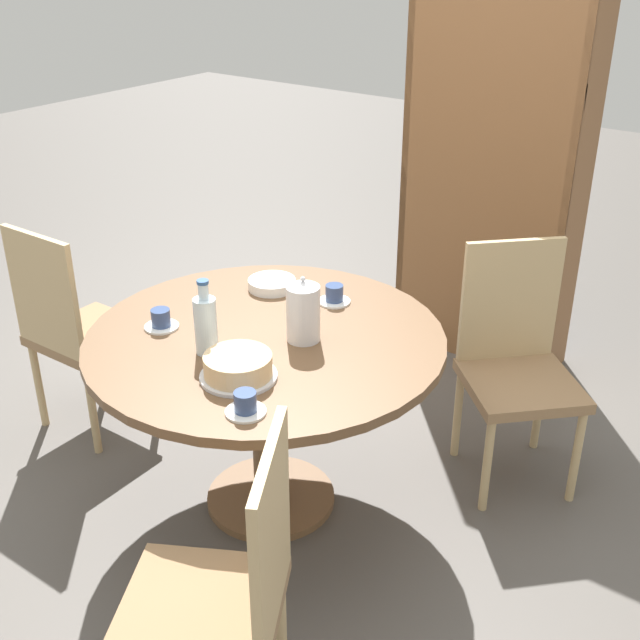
{
  "coord_description": "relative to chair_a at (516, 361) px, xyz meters",
  "views": [
    {
      "loc": [
        1.65,
        -1.91,
        2.07
      ],
      "look_at": [
        0.0,
        0.33,
        0.67
      ],
      "focal_mm": 45.0,
      "sensor_mm": 36.0,
      "label": 1
    }
  ],
  "objects": [
    {
      "name": "cup_a",
      "position": [
        -0.61,
        -0.39,
        0.26
      ],
      "size": [
        0.13,
        0.13,
        0.07
      ],
      "color": "white",
      "rests_on": "dining_table"
    },
    {
      "name": "water_bottle",
      "position": [
        -0.73,
        -0.97,
        0.34
      ],
      "size": [
        0.08,
        0.08,
        0.27
      ],
      "color": "silver",
      "rests_on": "dining_table"
    },
    {
      "name": "cup_b",
      "position": [
        -0.99,
        -0.93,
        0.26
      ],
      "size": [
        0.13,
        0.13,
        0.07
      ],
      "color": "white",
      "rests_on": "dining_table"
    },
    {
      "name": "bookshelf",
      "position": [
        -0.57,
        0.86,
        0.43
      ],
      "size": [
        0.87,
        0.28,
        1.93
      ],
      "rotation": [
        0.0,
        0.0,
        3.14
      ],
      "color": "brown",
      "rests_on": "ground_plane"
    },
    {
      "name": "plate_stack",
      "position": [
        -0.88,
        -0.43,
        0.26
      ],
      "size": [
        0.19,
        0.19,
        0.04
      ],
      "color": "white",
      "rests_on": "dining_table"
    },
    {
      "name": "ground_plane",
      "position": [
        -0.65,
        -0.76,
        -0.51
      ],
      "size": [
        14.0,
        14.0,
        0.0
      ],
      "primitive_type": "plane",
      "color": "#56514C"
    },
    {
      "name": "coffee_pot",
      "position": [
        -0.52,
        -0.7,
        0.35
      ],
      "size": [
        0.12,
        0.12,
        0.24
      ],
      "color": "silver",
      "rests_on": "dining_table"
    },
    {
      "name": "chair_a",
      "position": [
        0.0,
        0.0,
        0.0
      ],
      "size": [
        0.59,
        0.59,
        0.97
      ],
      "rotation": [
        0.0,
        0.0,
        0.79
      ],
      "color": "tan",
      "rests_on": "ground_plane"
    },
    {
      "name": "cup_c",
      "position": [
        -0.37,
        -1.17,
        0.26
      ],
      "size": [
        0.13,
        0.13,
        0.07
      ],
      "color": "white",
      "rests_on": "dining_table"
    },
    {
      "name": "dining_table",
      "position": [
        -0.65,
        -0.76,
        0.1
      ],
      "size": [
        1.29,
        1.29,
        0.74
      ],
      "color": "brown",
      "rests_on": "ground_plane"
    },
    {
      "name": "chair_c",
      "position": [
        -0.1,
        -1.58,
        0.0
      ],
      "size": [
        0.57,
        0.57,
        0.97
      ],
      "rotation": [
        0.0,
        0.0,
        5.23
      ],
      "color": "tan",
      "rests_on": "ground_plane"
    },
    {
      "name": "cake_main",
      "position": [
        -0.53,
        -1.03,
        0.28
      ],
      "size": [
        0.25,
        0.25,
        0.08
      ],
      "color": "silver",
      "rests_on": "dining_table"
    },
    {
      "name": "chair_b",
      "position": [
        -1.63,
        -0.84,
        0.0
      ],
      "size": [
        0.43,
        0.43,
        0.97
      ],
      "rotation": [
        0.0,
        0.0,
        3.16
      ],
      "color": "tan",
      "rests_on": "ground_plane"
    }
  ]
}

